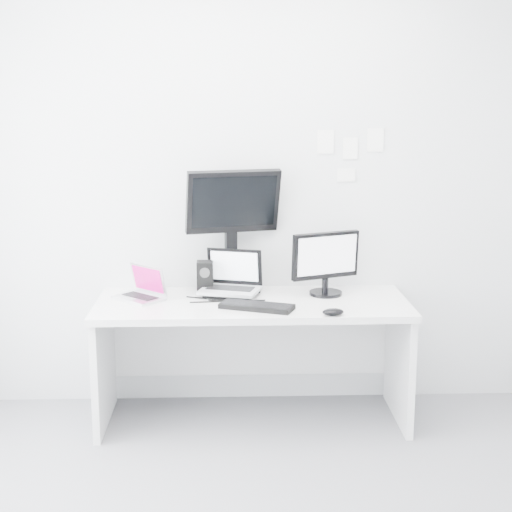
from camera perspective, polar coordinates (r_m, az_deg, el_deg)
name	(u,v)px	position (r m, az deg, el deg)	size (l,w,h in m)	color
back_wall	(251,187)	(4.63, -0.41, 5.19)	(3.60, 3.60, 0.00)	silver
desk	(252,361)	(4.51, -0.27, -7.87)	(1.80, 0.70, 0.73)	silver
macbook	(138,282)	(4.46, -8.81, -1.96)	(0.27, 0.21, 0.21)	silver
speaker	(205,277)	(4.57, -3.83, -1.59)	(0.10, 0.10, 0.19)	black
dell_laptop	(230,274)	(4.47, -1.99, -1.32)	(0.33, 0.26, 0.28)	#ADB0B4
rear_monitor	(232,229)	(4.55, -1.79, 2.02)	(0.56, 0.20, 0.76)	black
samsung_monitor	(326,263)	(4.51, 5.27, -0.50)	(0.43, 0.20, 0.39)	black
keyboard	(257,306)	(4.24, 0.06, -3.79)	(0.41, 0.14, 0.03)	black
mouse	(333,312)	(4.13, 5.78, -4.19)	(0.12, 0.07, 0.04)	black
wall_note_0	(326,142)	(4.63, 5.22, 8.51)	(0.10, 0.00, 0.14)	white
wall_note_1	(350,148)	(4.65, 7.06, 7.99)	(0.09, 0.00, 0.13)	white
wall_note_2	(375,140)	(4.68, 8.91, 8.57)	(0.10, 0.00, 0.14)	white
wall_note_3	(346,175)	(4.66, 6.77, 6.03)	(0.11, 0.00, 0.08)	white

